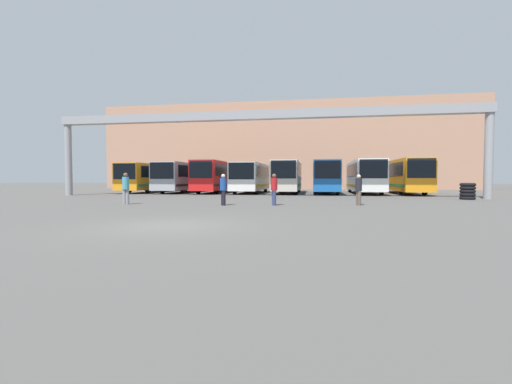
{
  "coord_description": "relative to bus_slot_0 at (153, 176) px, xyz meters",
  "views": [
    {
      "loc": [
        4.6,
        -10.28,
        1.52
      ],
      "look_at": [
        -0.56,
        20.27,
        0.3
      ],
      "focal_mm": 24.0,
      "sensor_mm": 36.0,
      "label": 1
    }
  ],
  "objects": [
    {
      "name": "building_backdrop",
      "position": [
        13.51,
        19.48,
        4.68
      ],
      "size": [
        56.2,
        12.0,
        12.91
      ],
      "color": "tan",
      "rests_on": "ground"
    },
    {
      "name": "bus_slot_5",
      "position": [
        19.3,
        -0.46,
        0.08
      ],
      "size": [
        2.48,
        11.16,
        3.22
      ],
      "color": "#1959A5",
      "rests_on": "ground"
    },
    {
      "name": "bus_slot_1",
      "position": [
        3.86,
        -0.31,
        0.05
      ],
      "size": [
        2.63,
        11.46,
        3.17
      ],
      "color": "#999EA5",
      "rests_on": "ground"
    },
    {
      "name": "bus_slot_6",
      "position": [
        23.16,
        -0.78,
        0.1
      ],
      "size": [
        2.58,
        10.51,
        3.27
      ],
      "color": "silver",
      "rests_on": "ground"
    },
    {
      "name": "bus_slot_3",
      "position": [
        11.58,
        -0.98,
        -0.01
      ],
      "size": [
        2.61,
        10.12,
        3.07
      ],
      "color": "silver",
      "rests_on": "ground"
    },
    {
      "name": "pedestrian_far_center",
      "position": [
        20.62,
        -16.53,
        -0.85
      ],
      "size": [
        0.36,
        0.36,
        1.75
      ],
      "rotation": [
        0.0,
        0.0,
        5.22
      ],
      "color": "brown",
      "rests_on": "ground"
    },
    {
      "name": "pedestrian_near_left",
      "position": [
        7.23,
        -18.08,
        -0.79
      ],
      "size": [
        0.39,
        0.39,
        1.86
      ],
      "rotation": [
        0.0,
        0.0,
        3.42
      ],
      "color": "gray",
      "rests_on": "ground"
    },
    {
      "name": "pedestrian_near_right",
      "position": [
        15.9,
        -17.37,
        -0.83
      ],
      "size": [
        0.37,
        0.37,
        1.79
      ],
      "rotation": [
        0.0,
        0.0,
        1.92
      ],
      "color": "navy",
      "rests_on": "ground"
    },
    {
      "name": "overhead_gantry",
      "position": [
        13.51,
        -8.82,
        4.25
      ],
      "size": [
        35.23,
        0.8,
        7.04
      ],
      "color": "gray",
      "rests_on": "ground"
    },
    {
      "name": "bus_slot_2",
      "position": [
        7.72,
        -0.77,
        0.12
      ],
      "size": [
        2.46,
        10.53,
        3.3
      ],
      "color": "red",
      "rests_on": "ground"
    },
    {
      "name": "bus_slot_4",
      "position": [
        15.44,
        -0.8,
        0.09
      ],
      "size": [
        2.47,
        10.47,
        3.24
      ],
      "color": "beige",
      "rests_on": "ground"
    },
    {
      "name": "bus_slot_7",
      "position": [
        27.01,
        0.09,
        0.14
      ],
      "size": [
        2.51,
        12.25,
        3.33
      ],
      "color": "orange",
      "rests_on": "ground"
    },
    {
      "name": "pedestrian_near_center",
      "position": [
        13.07,
        -17.85,
        -0.83
      ],
      "size": [
        0.37,
        0.37,
        1.78
      ],
      "rotation": [
        0.0,
        0.0,
        5.35
      ],
      "color": "black",
      "rests_on": "ground"
    },
    {
      "name": "tire_stack",
      "position": [
        29.11,
        -9.67,
        -1.18
      ],
      "size": [
        1.04,
        1.04,
        1.2
      ],
      "color": "black",
      "rests_on": "ground"
    },
    {
      "name": "bus_slot_0",
      "position": [
        0.0,
        0.0,
        0.0
      ],
      "size": [
        2.56,
        12.07,
        3.08
      ],
      "color": "orange",
      "rests_on": "ground"
    },
    {
      "name": "ground_plane",
      "position": [
        13.51,
        -26.29,
        -1.78
      ],
      "size": [
        200.0,
        200.0,
        0.0
      ],
      "primitive_type": "plane",
      "color": "#514F4C"
    }
  ]
}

